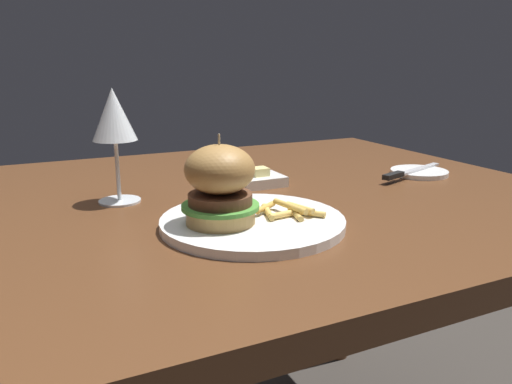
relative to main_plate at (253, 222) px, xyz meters
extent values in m
cube|color=#56331C|center=(0.09, 0.18, -0.03)|extent=(1.16, 0.95, 0.04)
cylinder|color=#56331C|center=(0.61, 0.60, -0.40)|extent=(0.06, 0.06, 0.70)
cylinder|color=white|center=(0.00, 0.00, 0.00)|extent=(0.28, 0.28, 0.01)
cylinder|color=tan|center=(-0.05, 0.00, 0.02)|extent=(0.10, 0.10, 0.02)
cylinder|color=#4C9338|center=(-0.05, 0.00, 0.03)|extent=(0.11, 0.11, 0.01)
cylinder|color=brown|center=(-0.05, 0.00, 0.04)|extent=(0.09, 0.09, 0.02)
ellipsoid|color=#A97A41|center=(-0.05, 0.00, 0.09)|extent=(0.10, 0.10, 0.07)
cylinder|color=#CCB78C|center=(-0.05, 0.00, 0.11)|extent=(0.00, 0.00, 0.05)
cylinder|color=#EABC5B|center=(0.06, -0.03, 0.01)|extent=(0.02, 0.05, 0.01)
cylinder|color=#EABC5B|center=(0.03, 0.00, 0.01)|extent=(0.03, 0.06, 0.01)
cylinder|color=#EABC5B|center=(0.08, -0.03, 0.01)|extent=(0.05, 0.05, 0.01)
cylinder|color=#EABC5B|center=(0.07, -0.02, 0.02)|extent=(0.02, 0.05, 0.01)
cylinder|color=#E0B251|center=(0.06, -0.01, 0.02)|extent=(0.02, 0.07, 0.01)
cylinder|color=#EABC5B|center=(0.05, -0.02, 0.01)|extent=(0.06, 0.02, 0.01)
cylinder|color=gold|center=(0.03, 0.01, 0.02)|extent=(0.05, 0.03, 0.01)
cylinder|color=silver|center=(-0.15, 0.22, -0.01)|extent=(0.07, 0.07, 0.00)
cylinder|color=silver|center=(-0.15, 0.22, 0.05)|extent=(0.01, 0.01, 0.11)
cone|color=silver|center=(-0.15, 0.22, 0.15)|extent=(0.08, 0.08, 0.09)
cylinder|color=white|center=(0.48, 0.16, 0.00)|extent=(0.12, 0.12, 0.01)
cube|color=silver|center=(0.48, 0.16, 0.01)|extent=(0.15, 0.06, 0.00)
cube|color=black|center=(0.38, 0.13, 0.01)|extent=(0.06, 0.03, 0.01)
cube|color=white|center=(0.12, 0.22, 0.00)|extent=(0.09, 0.08, 0.02)
cube|color=#F4E58C|center=(0.12, 0.22, 0.02)|extent=(0.03, 0.03, 0.02)
camera|label=1|loc=(-0.30, -0.64, 0.24)|focal=35.00mm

